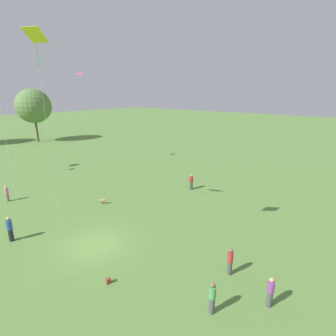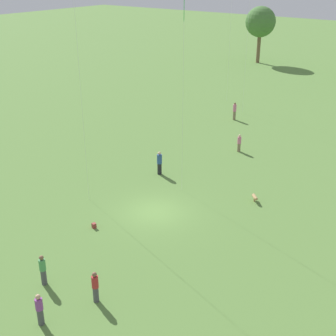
% 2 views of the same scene
% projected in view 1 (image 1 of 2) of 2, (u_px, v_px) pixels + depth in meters
% --- Properties ---
extents(ground_plane, '(240.00, 240.00, 0.00)m').
position_uv_depth(ground_plane, '(94.00, 245.00, 18.62)').
color(ground_plane, '#5B843D').
extents(tree_2, '(7.13, 7.13, 11.12)m').
position_uv_depth(tree_2, '(33.00, 106.00, 54.90)').
color(tree_2, brown).
rests_on(tree_2, ground_plane).
extents(person_0, '(0.51, 0.51, 1.70)m').
position_uv_depth(person_0, '(191.00, 182.00, 28.93)').
color(person_0, '#4C4C51').
rests_on(person_0, ground_plane).
extents(person_1, '(0.39, 0.39, 1.59)m').
position_uv_depth(person_1, '(7.00, 194.00, 25.77)').
color(person_1, '#847056').
rests_on(person_1, ground_plane).
extents(person_2, '(0.48, 0.48, 1.90)m').
position_uv_depth(person_2, '(10.00, 229.00, 18.84)').
color(person_2, '#232328').
rests_on(person_2, ground_plane).
extents(person_3, '(0.46, 0.46, 1.67)m').
position_uv_depth(person_3, '(270.00, 292.00, 13.07)').
color(person_3, '#4C4C51').
rests_on(person_3, ground_plane).
extents(person_4, '(0.46, 0.46, 1.73)m').
position_uv_depth(person_4, '(230.00, 261.00, 15.37)').
color(person_4, '#4C4C51').
rests_on(person_4, ground_plane).
extents(person_5, '(0.46, 0.46, 1.75)m').
position_uv_depth(person_5, '(212.00, 298.00, 12.65)').
color(person_5, '#4C4C51').
rests_on(person_5, ground_plane).
extents(kite_2, '(1.45, 1.56, 14.32)m').
position_uv_depth(kite_2, '(36.00, 42.00, 16.78)').
color(kite_2, yellow).
rests_on(kite_2, ground_plane).
extents(kite_3, '(0.95, 0.92, 12.85)m').
position_uv_depth(kite_3, '(80.00, 80.00, 34.68)').
color(kite_3, '#E54C99').
rests_on(kite_3, ground_plane).
extents(dog_0, '(0.66, 0.68, 0.50)m').
position_uv_depth(dog_0, '(102.00, 201.00, 25.25)').
color(dog_0, tan).
rests_on(dog_0, ground_plane).
extents(picnic_bag_0, '(0.30, 0.29, 0.33)m').
position_uv_depth(picnic_bag_0, '(108.00, 281.00, 14.82)').
color(picnic_bag_0, '#933833').
rests_on(picnic_bag_0, ground_plane).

